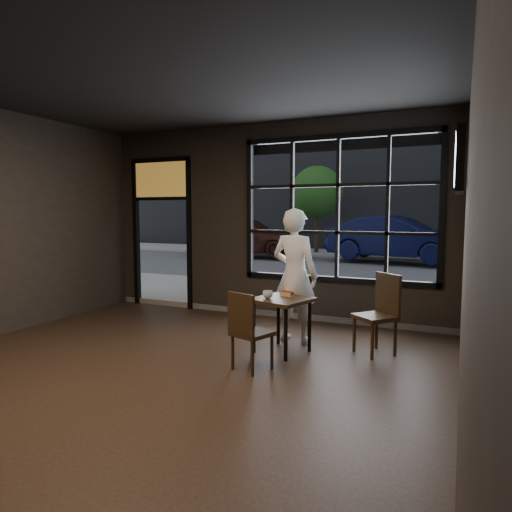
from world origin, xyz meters
The scene contains 18 objects.
floor centered at (0.00, 0.00, -0.01)m, with size 6.00×7.00×0.02m, color black.
ceiling centered at (0.00, 0.00, 3.21)m, with size 6.00×7.00×0.02m, color black.
wall_right centered at (3.00, 0.00, 1.60)m, with size 0.04×7.00×3.20m, color black.
window_frame centered at (1.20, 3.50, 1.80)m, with size 3.06×0.12×2.28m, color black.
stained_transom centered at (-2.10, 3.50, 2.35)m, with size 1.20×0.06×0.70m, color orange.
street_asphalt centered at (0.00, 24.00, -0.02)m, with size 60.00×41.00×0.04m, color #545456.
building_across centered at (0.00, 23.00, 7.50)m, with size 28.00×12.00×15.00m, color #5B5956.
cafe_table centered at (0.96, 1.74, 0.35)m, with size 0.64×0.64×0.69m, color black.
chair_near centered at (0.89, 1.01, 0.44)m, with size 0.38×0.38×0.88m, color black.
chair_window centered at (2.03, 2.15, 0.50)m, with size 0.43×0.43×0.99m, color black.
man centered at (0.94, 2.27, 0.90)m, with size 0.66×0.43×1.80m, color white.
hotdog centered at (0.97, 1.88, 0.72)m, with size 0.20×0.08×0.06m, color tan, non-canonical shape.
cup centered at (0.81, 1.65, 0.73)m, with size 0.12×0.12×0.10m, color silver.
tv centered at (2.93, 1.76, 2.26)m, with size 0.12×1.07×0.63m, color black.
navy_car centered at (0.93, 12.59, 0.86)m, with size 1.62×4.64×1.53m, color black.
maroon_car centered at (-4.71, 12.49, 0.85)m, with size 1.77×4.41×1.50m, color black.
tree_left centered at (-2.54, 14.74, 2.57)m, with size 2.14×2.14×3.65m.
tree_right centered at (3.81, 14.71, 3.08)m, with size 2.57×2.57×4.38m.
Camera 1 is at (2.98, -3.48, 1.75)m, focal length 32.00 mm.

